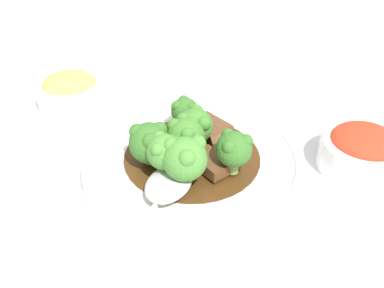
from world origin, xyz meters
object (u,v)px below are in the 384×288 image
Objects in this scene: beef_strip_1 at (224,150)px; broccoli_floret_3 at (185,158)px; beef_strip_3 at (210,127)px; broccoli_floret_1 at (185,111)px; side_bowl_kimchi at (363,150)px; beef_strip_2 at (179,133)px; broccoli_floret_6 at (150,142)px; broccoli_floret_4 at (194,125)px; broccoli_floret_2 at (165,152)px; broccoli_floret_5 at (234,149)px; serving_spoon at (164,190)px; beef_strip_0 at (211,163)px; main_plate at (192,160)px; side_bowl_appetizer at (70,91)px; broccoli_floret_0 at (186,136)px.

beef_strip_1 is 0.07m from broccoli_floret_3.
broccoli_floret_1 is (-0.02, -0.03, 0.02)m from beef_strip_3.
beef_strip_2 is at bearing -107.67° from side_bowl_kimchi.
broccoli_floret_6 is at bearing -140.76° from broccoli_floret_3.
beef_strip_1 and beef_strip_2 have the same top height.
broccoli_floret_4 reaches higher than broccoli_floret_6.
broccoli_floret_1 is at bearing 159.54° from broccoli_floret_2.
broccoli_floret_5 is (0.03, 0.00, 0.03)m from beef_strip_1.
broccoli_floret_5 is 0.09m from serving_spoon.
broccoli_floret_4 is at bearing 162.17° from broccoli_floret_3.
beef_strip_0 is at bearing 123.35° from serving_spoon.
beef_strip_3 is at bearing 59.45° from broccoli_floret_1.
beef_strip_0 is 0.08m from broccoli_floret_6.
main_plate is at bearing 149.20° from serving_spoon.
broccoli_floret_2 reaches higher than beef_strip_3.
side_bowl_appetizer is at bearing -132.90° from beef_strip_2.
broccoli_floret_4 is (0.03, -0.03, 0.02)m from beef_strip_3.
broccoli_floret_3 is 0.54× the size of side_bowl_kimchi.
broccoli_floret_3 is (0.09, -0.00, 0.03)m from beef_strip_2.
broccoli_floret_4 is at bearing -103.11° from side_bowl_kimchi.
broccoli_floret_0 is at bearing -89.14° from beef_strip_1.
broccoli_floret_0 is at bearing 170.63° from broccoli_floret_3.
beef_strip_3 is 0.10m from broccoli_floret_6.
side_bowl_appetizer is (-0.20, -0.36, -0.00)m from side_bowl_kimchi.
broccoli_floret_1 is 0.22× the size of serving_spoon.
broccoli_floret_0 is at bearing 152.19° from serving_spoon.
broccoli_floret_3 is at bearing 32.50° from side_bowl_appetizer.
broccoli_floret_0 is 0.28× the size of serving_spoon.
side_bowl_appetizer is (-0.17, -0.16, 0.01)m from main_plate.
beef_strip_2 is at bearing -145.87° from broccoli_floret_5.
main_plate is 6.51× the size of broccoli_floret_1.
main_plate is 0.21m from side_bowl_kimchi.
serving_spoon is 1.81× the size of side_bowl_kimchi.
side_bowl_kimchi is at bearing 76.89° from broccoli_floret_4.
beef_strip_0 is 0.06m from broccoli_floret_2.
beef_strip_2 is 1.17× the size of broccoli_floret_6.
main_plate is 0.04m from beef_strip_1.
beef_strip_1 is 0.05m from broccoli_floret_0.
broccoli_floret_2 is 0.03m from broccoli_floret_6.
broccoli_floret_4 reaches higher than serving_spoon.
broccoli_floret_3 is (0.02, -0.03, 0.03)m from beef_strip_0.
broccoli_floret_0 is 0.07m from broccoli_floret_1.
main_plate is at bearing 96.76° from broccoli_floret_6.
beef_strip_1 is 0.08m from broccoli_floret_2.
broccoli_floret_5 is (0.03, 0.05, 0.00)m from broccoli_floret_0.
broccoli_floret_3 is 0.06m from broccoli_floret_6.
beef_strip_2 is 1.13× the size of broccoli_floret_2.
broccoli_floret_3 is 1.07× the size of broccoli_floret_4.
broccoli_floret_4 is at bearing 36.24° from beef_strip_2.
main_plate is 1.43× the size of serving_spoon.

